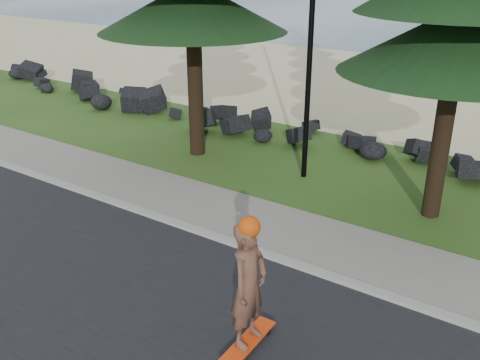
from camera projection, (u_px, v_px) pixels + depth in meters
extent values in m
plane|color=#2F551A|center=(237.00, 222.00, 12.05)|extent=(160.00, 160.00, 0.00)
cube|color=black|center=(80.00, 329.00, 8.62)|extent=(160.00, 7.00, 0.02)
cube|color=#9D998D|center=(213.00, 236.00, 11.34)|extent=(160.00, 0.20, 0.10)
cube|color=slate|center=(242.00, 217.00, 12.18)|extent=(160.00, 2.00, 0.08)
cube|color=#CDC389|center=(426.00, 92.00, 23.07)|extent=(160.00, 15.00, 0.01)
cylinder|color=black|center=(311.00, 24.00, 12.90)|extent=(0.14, 0.14, 8.00)
cube|color=#E93B0D|center=(248.00, 341.00, 8.21)|extent=(0.33, 1.21, 0.04)
imported|color=brown|center=(249.00, 285.00, 7.80)|extent=(0.50, 0.74, 2.00)
sphere|color=#C7430B|center=(249.00, 227.00, 7.42)|extent=(0.32, 0.32, 0.32)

